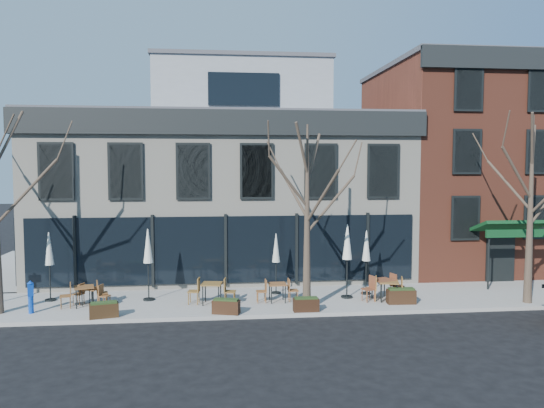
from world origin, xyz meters
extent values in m
plane|color=black|center=(0.00, 0.00, 0.00)|extent=(120.00, 120.00, 0.00)
cube|color=gray|center=(3.25, -2.15, 0.07)|extent=(33.50, 4.70, 0.15)
cube|color=gray|center=(-11.25, 6.00, 0.07)|extent=(4.50, 12.00, 0.15)
cube|color=beige|center=(0.00, 5.00, 4.00)|extent=(18.00, 10.00, 8.00)
cube|color=#47474C|center=(0.00, 5.00, 8.05)|extent=(18.30, 10.30, 0.30)
cube|color=black|center=(0.00, -0.12, 7.55)|extent=(18.30, 0.25, 1.10)
cube|color=black|center=(-9.12, 5.00, 7.55)|extent=(0.25, 10.30, 1.10)
cube|color=black|center=(0.00, -0.06, 1.90)|extent=(17.20, 0.12, 3.00)
cube|color=black|center=(-9.06, 4.00, 1.90)|extent=(0.12, 7.50, 3.00)
cube|color=gray|center=(1.00, 6.00, 9.60)|extent=(9.00, 6.50, 3.00)
cube|color=brown|center=(13.00, 5.00, 5.50)|extent=(8.00, 10.00, 11.00)
cube|color=#47474C|center=(13.00, 5.00, 11.05)|extent=(8.20, 10.20, 0.25)
cube|color=black|center=(13.00, -0.12, 10.60)|extent=(8.20, 0.25, 1.00)
cube|color=#0C3617|center=(13.00, -0.85, 2.90)|extent=(3.20, 1.66, 0.67)
cube|color=black|center=(13.00, -0.05, 1.25)|extent=(1.40, 0.10, 2.50)
cylinder|color=#382B21|center=(-7.43, -3.01, 4.68)|extent=(2.23, 0.50, 2.48)
cone|color=#382B21|center=(3.00, -3.90, 3.67)|extent=(0.34, 0.34, 7.04)
cylinder|color=#382B21|center=(3.95, -3.73, 4.18)|extent=(2.00, 0.46, 2.21)
cylinder|color=#382B21|center=(2.60, -3.04, 4.59)|extent=(0.93, 1.84, 1.91)
cylinder|color=#382B21|center=(2.25, -4.17, 5.04)|extent=(1.61, 0.68, 1.97)
cylinder|color=#382B21|center=(3.40, -4.76, 4.51)|extent=(0.93, 1.83, 2.03)
cone|color=#382B21|center=(12.00, -3.90, 3.89)|extent=(0.34, 0.34, 7.48)
cylinder|color=#382B21|center=(11.57, -2.99, 4.86)|extent=(0.98, 1.94, 2.03)
cylinder|color=#382B21|center=(11.20, -4.19, 5.35)|extent=(1.71, 0.71, 2.09)
cylinder|color=#0D3FB3|center=(-7.31, -3.34, 0.48)|extent=(0.19, 0.19, 0.66)
cube|color=#0D3FB3|center=(-7.31, -3.34, 1.04)|extent=(0.25, 0.23, 0.47)
cone|color=#0D3FB3|center=(-7.31, -3.34, 1.33)|extent=(0.24, 0.24, 0.11)
cube|color=brown|center=(-5.34, -2.39, 0.81)|extent=(0.82, 0.82, 0.04)
cylinder|color=black|center=(-5.66, -2.54, 0.48)|extent=(0.04, 0.04, 0.65)
cylinder|color=black|center=(-5.19, -2.72, 0.48)|extent=(0.04, 0.04, 0.65)
cylinder|color=black|center=(-5.48, -2.06, 0.48)|extent=(0.04, 0.04, 0.65)
cylinder|color=black|center=(-5.01, -2.25, 0.48)|extent=(0.04, 0.04, 0.65)
cube|color=brown|center=(-5.58, -2.54, 0.91)|extent=(0.89, 0.89, 0.04)
cylinder|color=black|center=(-5.79, -2.90, 0.53)|extent=(0.04, 0.04, 0.75)
cylinder|color=black|center=(-5.22, -2.75, 0.53)|extent=(0.04, 0.04, 0.75)
cylinder|color=black|center=(-5.94, -2.33, 0.53)|extent=(0.04, 0.04, 0.75)
cylinder|color=black|center=(-5.37, -2.19, 0.53)|extent=(0.04, 0.04, 0.75)
cube|color=brown|center=(-0.62, -2.73, 0.96)|extent=(0.89, 0.89, 0.04)
cylinder|color=black|center=(-0.97, -2.99, 0.55)|extent=(0.04, 0.04, 0.80)
cylinder|color=black|center=(-0.35, -3.08, 0.55)|extent=(0.04, 0.04, 0.80)
cylinder|color=black|center=(-0.88, -2.37, 0.55)|extent=(0.04, 0.04, 0.80)
cylinder|color=black|center=(-0.26, -2.47, 0.55)|extent=(0.04, 0.04, 0.80)
cube|color=brown|center=(2.01, -2.69, 0.88)|extent=(0.72, 0.72, 0.04)
cylinder|color=black|center=(1.74, -2.98, 0.51)|extent=(0.04, 0.04, 0.72)
cylinder|color=black|center=(2.30, -2.96, 0.51)|extent=(0.04, 0.04, 0.72)
cylinder|color=black|center=(1.72, -2.42, 0.51)|extent=(0.04, 0.04, 0.72)
cylinder|color=black|center=(2.28, -2.41, 0.51)|extent=(0.04, 0.04, 0.72)
cube|color=brown|center=(6.52, -3.11, 0.94)|extent=(0.94, 0.94, 0.04)
cylinder|color=black|center=(6.14, -3.31, 0.54)|extent=(0.04, 0.04, 0.78)
cylinder|color=black|center=(6.72, -3.48, 0.54)|extent=(0.04, 0.04, 0.78)
cylinder|color=black|center=(6.31, -2.73, 0.54)|extent=(0.04, 0.04, 0.78)
cylinder|color=black|center=(6.89, -2.90, 0.54)|extent=(0.04, 0.04, 0.78)
cube|color=brown|center=(6.37, -2.77, 0.96)|extent=(0.98, 0.98, 0.04)
cylinder|color=black|center=(6.18, -3.17, 0.55)|extent=(0.04, 0.04, 0.80)
cylinder|color=black|center=(6.77, -2.97, 0.55)|extent=(0.04, 0.04, 0.80)
cylinder|color=black|center=(5.98, -2.58, 0.55)|extent=(0.04, 0.04, 0.80)
cylinder|color=black|center=(6.57, -2.38, 0.55)|extent=(0.04, 0.04, 0.80)
cylinder|color=black|center=(-7.16, -1.49, 0.18)|extent=(0.45, 0.45, 0.06)
cylinder|color=black|center=(-7.16, -1.49, 1.27)|extent=(0.05, 0.05, 2.24)
cone|color=beige|center=(-7.16, -1.49, 2.29)|extent=(0.37, 0.37, 1.32)
cylinder|color=black|center=(-3.19, -1.84, 0.18)|extent=(0.47, 0.47, 0.06)
cylinder|color=black|center=(-3.19, -1.84, 1.32)|extent=(0.05, 0.05, 2.34)
cone|color=silver|center=(-3.19, -1.84, 2.39)|extent=(0.38, 0.38, 1.39)
cylinder|color=black|center=(2.13, -1.27, 0.18)|extent=(0.41, 0.41, 0.06)
cylinder|color=black|center=(2.13, -1.27, 1.19)|extent=(0.05, 0.05, 2.07)
cone|color=beige|center=(2.13, -1.27, 2.13)|extent=(0.34, 0.34, 1.22)
cylinder|color=black|center=(4.97, -2.33, 0.18)|extent=(0.49, 0.49, 0.07)
cylinder|color=black|center=(4.97, -2.33, 1.38)|extent=(0.06, 0.06, 2.46)
cone|color=silver|center=(4.97, -2.33, 2.50)|extent=(0.40, 0.40, 1.45)
cylinder|color=black|center=(5.94, -1.81, 0.18)|extent=(0.44, 0.44, 0.06)
cylinder|color=black|center=(5.94, -1.81, 1.25)|extent=(0.05, 0.05, 2.19)
cone|color=beige|center=(5.94, -1.81, 2.24)|extent=(0.36, 0.36, 1.30)
cube|color=#322010|center=(-4.50, -4.20, 0.41)|extent=(1.09, 0.63, 0.51)
cube|color=#1E3314|center=(-4.50, -4.20, 0.68)|extent=(0.97, 0.53, 0.08)
cube|color=#311C10|center=(-0.09, -4.20, 0.40)|extent=(1.08, 0.67, 0.50)
cube|color=#1E3314|center=(-0.09, -4.20, 0.67)|extent=(0.96, 0.56, 0.08)
cube|color=black|center=(2.92, -4.20, 0.39)|extent=(0.97, 0.39, 0.48)
cube|color=#1E3314|center=(2.92, -4.20, 0.65)|extent=(0.87, 0.31, 0.08)
cube|color=black|center=(6.89, -3.50, 0.43)|extent=(1.14, 0.51, 0.56)
cube|color=#1E3314|center=(6.89, -3.50, 0.73)|extent=(1.03, 0.41, 0.09)
camera|label=1|loc=(-0.52, -23.60, 5.61)|focal=35.00mm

